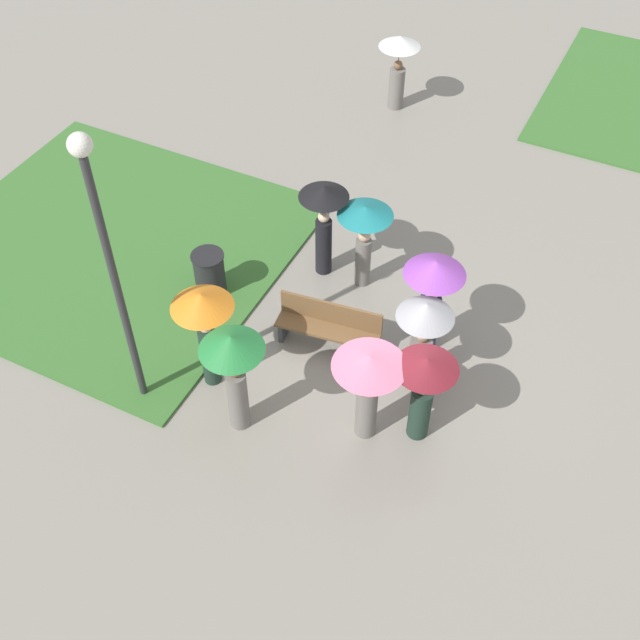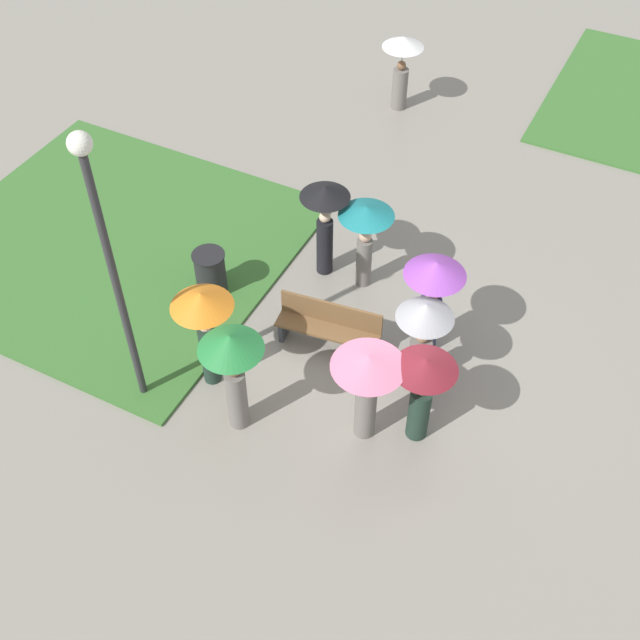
% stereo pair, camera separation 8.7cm
% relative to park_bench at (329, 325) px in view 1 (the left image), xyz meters
% --- Properties ---
extents(ground_plane, '(90.00, 90.00, 0.00)m').
position_rel_park_bench_xyz_m(ground_plane, '(1.32, 0.03, -0.47)').
color(ground_plane, gray).
extents(lawn_patch_near, '(6.70, 6.31, 0.06)m').
position_rel_park_bench_xyz_m(lawn_patch_near, '(-4.93, 0.36, -0.44)').
color(lawn_patch_near, '#386B2D').
rests_on(lawn_patch_near, ground_plane).
extents(park_bench, '(1.84, 0.64, 0.90)m').
position_rel_park_bench_xyz_m(park_bench, '(0.00, 0.00, 0.00)').
color(park_bench, brown).
rests_on(park_bench, ground_plane).
extents(lamp_post, '(0.32, 0.32, 5.04)m').
position_rel_park_bench_xyz_m(lamp_post, '(-2.23, -2.35, 2.71)').
color(lamp_post, '#2D2D30').
rests_on(lamp_post, ground_plane).
extents(trash_bin, '(0.60, 0.60, 0.93)m').
position_rel_park_bench_xyz_m(trash_bin, '(-2.49, 0.17, -0.01)').
color(trash_bin, '#232326').
rests_on(trash_bin, ground_plane).
extents(crowd_person_teal, '(0.99, 0.99, 1.79)m').
position_rel_park_bench_xyz_m(crowd_person_teal, '(-0.12, 1.66, 0.85)').
color(crowd_person_teal, slate).
rests_on(crowd_person_teal, ground_plane).
extents(crowd_person_green, '(0.98, 0.98, 2.05)m').
position_rel_park_bench_xyz_m(crowd_person_green, '(-0.52, -2.14, 1.02)').
color(crowd_person_green, slate).
rests_on(crowd_person_green, ground_plane).
extents(crowd_person_pink, '(1.12, 1.12, 1.80)m').
position_rel_park_bench_xyz_m(crowd_person_pink, '(1.32, -1.40, 0.85)').
color(crowd_person_pink, slate).
rests_on(crowd_person_pink, ground_plane).
extents(crowd_person_grey, '(0.92, 0.92, 1.82)m').
position_rel_park_bench_xyz_m(crowd_person_grey, '(1.67, -0.08, 0.78)').
color(crowd_person_grey, slate).
rests_on(crowd_person_grey, ground_plane).
extents(crowd_person_purple, '(1.01, 1.01, 1.97)m').
position_rel_park_bench_xyz_m(crowd_person_purple, '(1.51, 0.71, 0.91)').
color(crowd_person_purple, '#282D47').
rests_on(crowd_person_purple, ground_plane).
extents(crowd_person_maroon, '(0.96, 0.96, 1.77)m').
position_rel_park_bench_xyz_m(crowd_person_maroon, '(2.07, -1.06, 0.75)').
color(crowd_person_maroon, '#1E3328').
rests_on(crowd_person_maroon, ground_plane).
extents(crowd_person_orange, '(0.99, 0.99, 2.00)m').
position_rel_park_bench_xyz_m(crowd_person_orange, '(-1.38, -1.58, 1.04)').
color(crowd_person_orange, '#1E3328').
rests_on(crowd_person_orange, ground_plane).
extents(crowd_person_black, '(0.90, 0.90, 1.97)m').
position_rel_park_bench_xyz_m(crowd_person_black, '(-0.91, 1.64, 0.90)').
color(crowd_person_black, black).
rests_on(crowd_person_black, ground_plane).
extents(lone_walker_mid_plaza, '(0.95, 0.95, 1.78)m').
position_rel_park_bench_xyz_m(lone_walker_mid_plaza, '(-1.90, 7.49, 0.76)').
color(lone_walker_mid_plaza, slate).
rests_on(lone_walker_mid_plaza, ground_plane).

